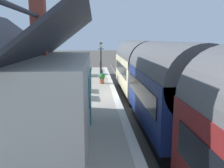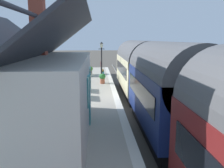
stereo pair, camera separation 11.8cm
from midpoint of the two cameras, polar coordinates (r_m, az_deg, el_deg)
ground_plane at (r=15.09m, az=5.79°, el=-6.29°), size 160.00×160.00×0.00m
platform at (r=14.85m, az=-8.97°, el=-4.98°), size 32.00×5.66×0.83m
platform_edge_coping at (r=14.72m, az=1.31°, el=-3.27°), size 32.00×0.36×0.02m
rail_near at (r=15.41m, az=11.78°, el=-5.83°), size 52.00×0.08×0.14m
rail_far at (r=15.10m, az=6.47°, el=-6.01°), size 52.00×0.08×0.14m
train at (r=11.53m, az=13.13°, el=-0.54°), size 24.27×2.73×4.32m
station_building at (r=9.04m, az=-18.46°, el=-2.43°), size 7.89×4.30×5.92m
bench_near_building at (r=14.62m, az=-7.52°, el=-1.58°), size 1.42×0.49×0.88m
bench_mid_platform at (r=16.63m, az=-7.16°, el=-0.06°), size 1.41×0.46×0.88m
bench_platform_end at (r=23.30m, az=-5.63°, el=3.10°), size 1.40×0.44×0.88m
planter_edge_near at (r=24.41m, az=-2.19°, el=2.98°), size 0.99×0.32×0.54m
planter_by_door at (r=24.39m, az=-5.19°, el=3.44°), size 0.58×0.58×0.83m
planter_bench_left at (r=17.48m, az=-15.40°, el=-0.06°), size 0.55×0.55×0.76m
planter_edge_far at (r=19.40m, az=-9.24°, el=0.94°), size 0.94×0.32×0.64m
planter_under_sign at (r=19.26m, az=-2.16°, el=1.50°), size 0.52×0.52×0.88m
planter_bench_right at (r=15.23m, az=-14.12°, el=-1.35°), size 0.63×0.63×0.87m
lamp_post_platform at (r=19.66m, az=-2.37°, el=7.29°), size 0.32×0.50×3.37m
station_sign_board at (r=21.63m, az=-2.52°, el=4.44°), size 0.96×0.06×1.57m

